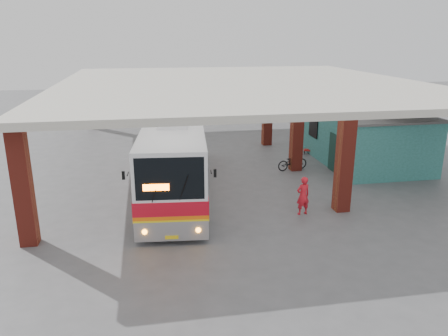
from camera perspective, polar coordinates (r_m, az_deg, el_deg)
ground at (r=21.38m, az=4.26°, el=-2.98°), size 90.00×90.00×0.00m
brick_columns at (r=25.81m, az=4.71°, el=5.52°), size 20.10×21.60×4.35m
canopy_roof at (r=26.68m, az=2.03°, el=11.00°), size 21.00×23.00×0.30m
shop_building at (r=27.22m, az=17.70°, el=4.06°), size 5.20×8.20×3.11m
coach_bus at (r=21.32m, az=-6.41°, el=2.11°), size 3.89×12.95×3.72m
motorcycle at (r=24.74m, az=8.93°, el=0.81°), size 1.90×0.97×0.95m
pedestrian at (r=18.61m, az=10.28°, el=-3.58°), size 0.67×0.51×1.66m
red_chair at (r=28.34m, az=11.05°, el=2.61°), size 0.55×0.55×0.86m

